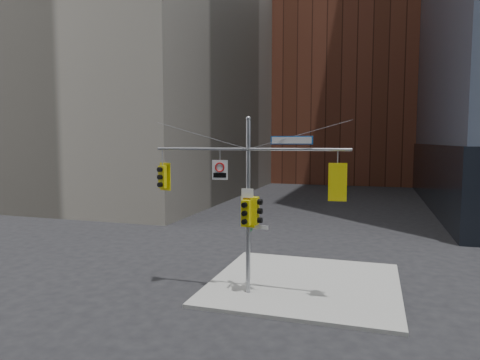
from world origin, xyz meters
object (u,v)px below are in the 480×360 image
Objects in this scene: signal_assembly at (248,189)px; regulatory_sign_arm at (220,169)px; traffic_light_west_arm at (163,177)px; street_sign_blade at (291,140)px; traffic_light_pole_front at (246,213)px; traffic_light_east_arm at (337,182)px; traffic_light_pole_side at (256,211)px.

regulatory_sign_arm is at bearing -179.03° from signal_assembly.
traffic_light_west_arm is 5.75m from street_sign_blade.
traffic_light_west_arm is 2.63m from regulatory_sign_arm.
traffic_light_east_arm is at bearing 10.25° from traffic_light_pole_front.
traffic_light_west_arm is 1.48× the size of regulatory_sign_arm.
traffic_light_west_arm is 0.84× the size of traffic_light_east_arm.
street_sign_blade reaches higher than regulatory_sign_arm.
traffic_light_pole_side is 3.14m from street_sign_blade.
signal_assembly reaches higher than traffic_light_west_arm.
traffic_light_west_arm is 0.71× the size of street_sign_blade.
signal_assembly reaches higher than street_sign_blade.
regulatory_sign_arm is at bearing 94.26° from traffic_light_pole_side.
signal_assembly is 1.42m from regulatory_sign_arm.
street_sign_blade is (-1.76, 0.00, 1.55)m from traffic_light_east_arm.
traffic_light_pole_front is at bearing -18.82° from regulatory_sign_arm.
traffic_light_pole_side is 2.24m from regulatory_sign_arm.
traffic_light_pole_front is (3.80, -0.28, -1.31)m from traffic_light_west_arm.
regulatory_sign_arm is (-1.52, -0.02, 1.64)m from traffic_light_pole_side.
traffic_light_pole_side is 0.90× the size of traffic_light_pole_front.
traffic_light_west_arm reaches higher than traffic_light_pole_front.
regulatory_sign_arm reaches higher than traffic_light_east_arm.
traffic_light_west_arm is 7.29m from traffic_light_east_arm.
traffic_light_pole_side is at bearing 45.63° from traffic_light_pole_front.
traffic_light_east_arm is 1.28× the size of traffic_light_pole_side.
signal_assembly reaches higher than traffic_light_pole_front.
signal_assembly is 3.51m from traffic_light_east_arm.
signal_assembly is 5.63× the size of traffic_light_east_arm.
traffic_light_west_arm is 1.07× the size of traffic_light_pole_side.
traffic_light_east_arm is 1.15× the size of traffic_light_pole_front.
traffic_light_east_arm reaches higher than traffic_light_pole_front.
regulatory_sign_arm reaches higher than traffic_light_pole_front.
traffic_light_west_arm reaches higher than traffic_light_pole_side.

